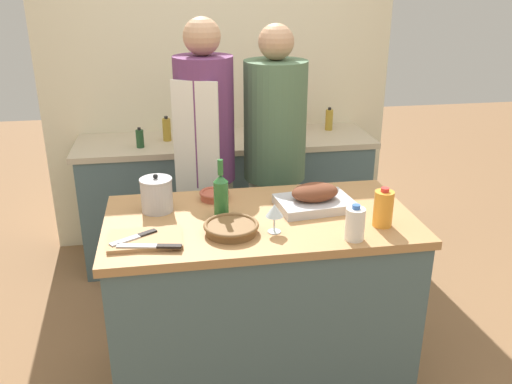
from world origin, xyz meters
TOP-DOWN VIEW (x-y plane):
  - ground_plane at (0.00, 0.00)m, footprint 12.00×12.00m
  - kitchen_island at (0.00, 0.00)m, footprint 1.45×0.77m
  - back_counter at (0.00, 1.43)m, footprint 2.10×0.60m
  - back_wall at (0.00, 1.78)m, footprint 2.60×0.10m
  - roasting_pan at (0.28, 0.06)m, footprint 0.38×0.29m
  - wicker_basket at (-0.15, -0.15)m, footprint 0.24×0.24m
  - cutting_board at (-0.52, -0.17)m, footprint 0.31×0.21m
  - stock_pot at (-0.47, 0.15)m, footprint 0.15×0.15m
  - mixing_bowl at (-0.19, 0.25)m, footprint 0.15×0.15m
  - juice_jug at (0.53, -0.19)m, footprint 0.09×0.09m
  - milk_jug at (0.36, -0.30)m, footprint 0.08×0.08m
  - wine_bottle_green at (-0.18, 0.03)m, footprint 0.07×0.07m
  - wine_glass_left at (0.03, -0.17)m, footprint 0.08×0.08m
  - knife_chef at (-0.50, -0.26)m, footprint 0.27×0.08m
  - knife_paring at (-0.57, -0.16)m, footprint 0.20×0.14m
  - stand_mixer at (0.39, 1.53)m, footprint 0.18×0.14m
  - condiment_bottle_tall at (-0.41, 1.45)m, footprint 0.06×0.06m
  - condiment_bottle_short at (0.79, 1.53)m, footprint 0.06×0.06m
  - condiment_bottle_extra at (-0.59, 1.31)m, footprint 0.05×0.05m
  - person_cook_aproned at (-0.19, 0.76)m, footprint 0.36×0.38m
  - person_cook_guest at (0.22, 0.77)m, footprint 0.37×0.37m

SIDE VIEW (x-z plane):
  - ground_plane at x=0.00m, z-range 0.00..0.00m
  - back_counter at x=0.00m, z-range 0.00..0.91m
  - kitchen_island at x=0.00m, z-range 0.00..0.94m
  - cutting_board at x=-0.52m, z-range 0.93..0.95m
  - knife_chef at x=-0.50m, z-range 0.95..0.96m
  - knife_paring at x=-0.57m, z-range 0.95..0.96m
  - mixing_bowl at x=-0.19m, z-range 0.94..0.98m
  - wicker_basket at x=-0.15m, z-range 0.94..0.98m
  - person_cook_guest at x=0.22m, z-range 0.09..1.84m
  - condiment_bottle_extra at x=-0.59m, z-range 0.90..1.04m
  - roasting_pan at x=0.28m, z-range 0.92..1.05m
  - condiment_bottle_short at x=0.79m, z-range 0.90..1.07m
  - condiment_bottle_tall at x=-0.41m, z-range 0.90..1.08m
  - person_cook_aproned at x=-0.19m, z-range 0.10..1.89m
  - milk_jug at x=0.36m, z-range 0.93..1.09m
  - stock_pot at x=-0.47m, z-range 0.92..1.11m
  - juice_jug at x=0.53m, z-range 0.93..1.11m
  - wine_glass_left at x=0.03m, z-range 0.97..1.10m
  - wine_bottle_green at x=-0.18m, z-range 0.90..1.19m
  - stand_mixer at x=0.39m, z-range 0.88..1.23m
  - back_wall at x=0.00m, z-range 0.00..2.55m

